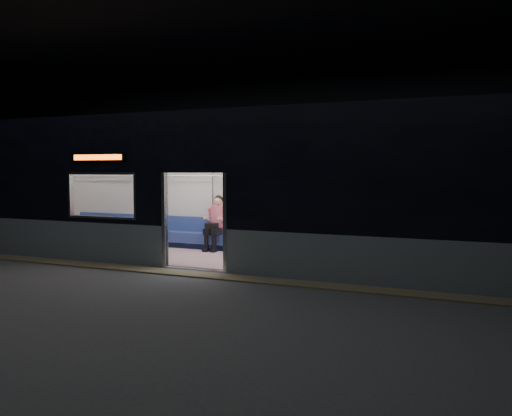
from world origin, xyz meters
The scene contains 7 objects.
station_floor centered at (0.00, 0.00, -0.01)m, with size 24.00×14.00×0.01m, color #47494C.
station_envelope centered at (0.00, 0.00, 3.66)m, with size 24.00×14.00×5.00m.
tactile_strip centered at (0.00, 0.55, 0.01)m, with size 22.80×0.50×0.03m, color #8C7F59.
metro_car centered at (0.00, 2.54, 1.85)m, with size 18.00×3.04×3.35m.
passenger centered at (-0.79, 3.55, 0.82)m, with size 0.42×0.72×1.41m.
handbag centered at (-0.82, 3.31, 0.69)m, with size 0.28×0.24×0.14m, color black.
transit_map centered at (4.11, 3.85, 1.49)m, with size 1.04×0.03×0.68m, color white.
Camera 1 is at (5.75, -8.77, 2.12)m, focal length 38.00 mm.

